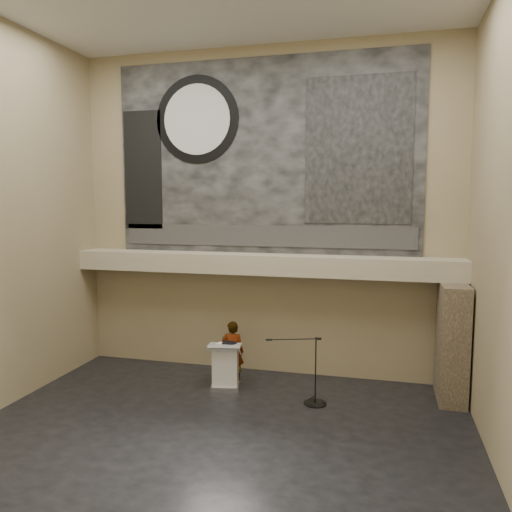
# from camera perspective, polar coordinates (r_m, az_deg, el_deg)

# --- Properties ---
(floor) EXTENTS (10.00, 10.00, 0.00)m
(floor) POSITION_cam_1_polar(r_m,az_deg,el_deg) (10.32, -4.72, -19.96)
(floor) COLOR black
(floor) RESTS_ON ground
(wall_back) EXTENTS (10.00, 0.02, 8.50)m
(wall_back) POSITION_cam_1_polar(r_m,az_deg,el_deg) (13.10, 0.88, 4.95)
(wall_back) COLOR #8E7E5A
(wall_back) RESTS_ON floor
(wall_front) EXTENTS (10.00, 0.02, 8.50)m
(wall_front) POSITION_cam_1_polar(r_m,az_deg,el_deg) (5.65, -18.55, 2.77)
(wall_front) COLOR #8E7E5A
(wall_front) RESTS_ON floor
(wall_right) EXTENTS (0.02, 8.00, 8.50)m
(wall_right) POSITION_cam_1_polar(r_m,az_deg,el_deg) (8.95, 26.94, 3.61)
(wall_right) COLOR #8E7E5A
(wall_right) RESTS_ON floor
(soffit) EXTENTS (10.00, 0.80, 0.50)m
(soffit) POSITION_cam_1_polar(r_m,az_deg,el_deg) (12.81, 0.45, -0.92)
(soffit) COLOR tan
(soffit) RESTS_ON wall_back
(sprinkler_left) EXTENTS (0.04, 0.04, 0.06)m
(sprinkler_left) POSITION_cam_1_polar(r_m,az_deg,el_deg) (13.27, -6.33, -1.92)
(sprinkler_left) COLOR #B2893D
(sprinkler_left) RESTS_ON soffit
(sprinkler_right) EXTENTS (0.04, 0.04, 0.06)m
(sprinkler_right) POSITION_cam_1_polar(r_m,az_deg,el_deg) (12.48, 8.89, -2.49)
(sprinkler_right) COLOR #B2893D
(sprinkler_right) RESTS_ON soffit
(banner) EXTENTS (8.00, 0.05, 5.00)m
(banner) POSITION_cam_1_polar(r_m,az_deg,el_deg) (13.11, 0.86, 11.29)
(banner) COLOR black
(banner) RESTS_ON wall_back
(banner_text_strip) EXTENTS (7.76, 0.02, 0.55)m
(banner_text_strip) POSITION_cam_1_polar(r_m,az_deg,el_deg) (13.06, 0.80, 2.31)
(banner_text_strip) COLOR #2D2D2D
(banner_text_strip) RESTS_ON banner
(banner_clock_rim) EXTENTS (2.30, 0.02, 2.30)m
(banner_clock_rim) POSITION_cam_1_polar(r_m,az_deg,el_deg) (13.73, -6.77, 15.23)
(banner_clock_rim) COLOR black
(banner_clock_rim) RESTS_ON banner
(banner_clock_face) EXTENTS (1.84, 0.02, 1.84)m
(banner_clock_face) POSITION_cam_1_polar(r_m,az_deg,el_deg) (13.71, -6.80, 15.24)
(banner_clock_face) COLOR silver
(banner_clock_face) RESTS_ON banner
(banner_building_print) EXTENTS (2.60, 0.02, 3.60)m
(banner_building_print) POSITION_cam_1_polar(r_m,az_deg,el_deg) (12.74, 11.59, 11.76)
(banner_building_print) COLOR black
(banner_building_print) RESTS_ON banner
(banner_brick_print) EXTENTS (1.10, 0.02, 3.20)m
(banner_brick_print) POSITION_cam_1_polar(r_m,az_deg,el_deg) (14.24, -12.80, 9.53)
(banner_brick_print) COLOR black
(banner_brick_print) RESTS_ON banner
(stone_pier) EXTENTS (0.60, 1.40, 2.70)m
(stone_pier) POSITION_cam_1_polar(r_m,az_deg,el_deg) (12.41, 21.50, -9.14)
(stone_pier) COLOR #473B2C
(stone_pier) RESTS_ON floor
(lectern) EXTENTS (0.87, 0.69, 1.14)m
(lectern) POSITION_cam_1_polar(r_m,az_deg,el_deg) (12.51, -3.52, -12.39)
(lectern) COLOR silver
(lectern) RESTS_ON floor
(binder) EXTENTS (0.34, 0.29, 0.04)m
(binder) POSITION_cam_1_polar(r_m,az_deg,el_deg) (12.34, -3.07, -9.90)
(binder) COLOR black
(binder) RESTS_ON lectern
(papers) EXTENTS (0.23, 0.29, 0.00)m
(papers) POSITION_cam_1_polar(r_m,az_deg,el_deg) (12.37, -4.05, -9.95)
(papers) COLOR white
(papers) RESTS_ON lectern
(speaker_person) EXTENTS (0.63, 0.46, 1.58)m
(speaker_person) POSITION_cam_1_polar(r_m,az_deg,el_deg) (12.76, -2.70, -10.89)
(speaker_person) COLOR beige
(speaker_person) RESTS_ON floor
(mic_stand) EXTENTS (1.32, 0.62, 1.55)m
(mic_stand) POSITION_cam_1_polar(r_m,az_deg,el_deg) (11.74, 6.61, -15.42)
(mic_stand) COLOR black
(mic_stand) RESTS_ON floor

